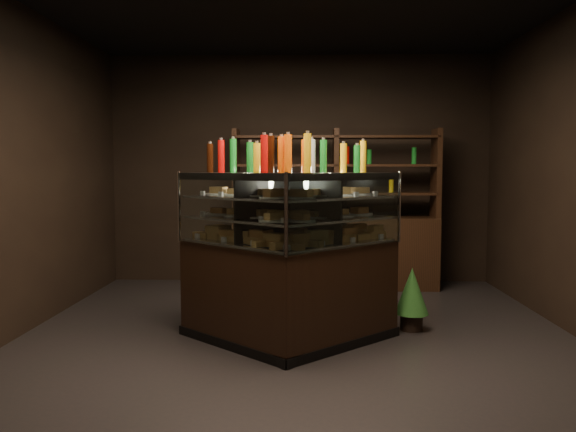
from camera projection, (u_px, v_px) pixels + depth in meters
name	position (u px, v px, depth m)	size (l,w,h in m)	color
ground	(297.00, 335.00, 5.10)	(5.00, 5.00, 0.00)	black
room_shell	(298.00, 119.00, 4.94)	(5.02, 5.02, 3.01)	black
display_case	(288.00, 286.00, 4.85)	(2.00, 1.42, 1.48)	black
food_display	(288.00, 214.00, 4.79)	(1.60, 0.95, 0.45)	#CF8E4A
bottles_top	(288.00, 156.00, 4.76)	(1.42, 0.81, 0.30)	black
potted_conifer	(412.00, 290.00, 5.22)	(0.31, 0.31, 0.67)	black
back_shelving	(335.00, 241.00, 7.08)	(2.56, 0.42, 2.00)	black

